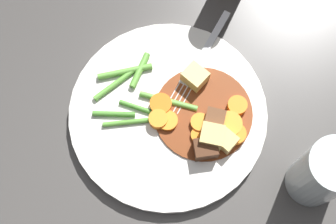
# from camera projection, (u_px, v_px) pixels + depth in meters

# --- Properties ---
(ground_plane) EXTENTS (3.00, 3.00, 0.00)m
(ground_plane) POSITION_uv_depth(u_px,v_px,m) (168.00, 116.00, 0.68)
(ground_plane) COLOR #423F3D
(dinner_plate) EXTENTS (0.27, 0.27, 0.02)m
(dinner_plate) POSITION_uv_depth(u_px,v_px,m) (168.00, 114.00, 0.67)
(dinner_plate) COLOR white
(dinner_plate) RESTS_ON ground_plane
(stew_sauce) EXTENTS (0.14, 0.14, 0.00)m
(stew_sauce) POSITION_uv_depth(u_px,v_px,m) (203.00, 113.00, 0.66)
(stew_sauce) COLOR brown
(stew_sauce) RESTS_ON dinner_plate
(carrot_slice_0) EXTENTS (0.04, 0.04, 0.01)m
(carrot_slice_0) POSITION_uv_depth(u_px,v_px,m) (235.00, 134.00, 0.65)
(carrot_slice_0) COLOR orange
(carrot_slice_0) RESTS_ON dinner_plate
(carrot_slice_1) EXTENTS (0.04, 0.04, 0.01)m
(carrot_slice_1) POSITION_uv_depth(u_px,v_px,m) (161.00, 104.00, 0.66)
(carrot_slice_1) COLOR orange
(carrot_slice_1) RESTS_ON dinner_plate
(carrot_slice_2) EXTENTS (0.03, 0.03, 0.01)m
(carrot_slice_2) POSITION_uv_depth(u_px,v_px,m) (171.00, 121.00, 0.66)
(carrot_slice_2) COLOR orange
(carrot_slice_2) RESTS_ON dinner_plate
(carrot_slice_3) EXTENTS (0.03, 0.03, 0.01)m
(carrot_slice_3) POSITION_uv_depth(u_px,v_px,m) (200.00, 136.00, 0.65)
(carrot_slice_3) COLOR orange
(carrot_slice_3) RESTS_ON dinner_plate
(carrot_slice_4) EXTENTS (0.03, 0.03, 0.01)m
(carrot_slice_4) POSITION_uv_depth(u_px,v_px,m) (237.00, 106.00, 0.66)
(carrot_slice_4) COLOR orange
(carrot_slice_4) RESTS_ON dinner_plate
(carrot_slice_5) EXTENTS (0.05, 0.05, 0.01)m
(carrot_slice_5) POSITION_uv_depth(u_px,v_px,m) (229.00, 125.00, 0.65)
(carrot_slice_5) COLOR orange
(carrot_slice_5) RESTS_ON dinner_plate
(carrot_slice_6) EXTENTS (0.04, 0.04, 0.01)m
(carrot_slice_6) POSITION_uv_depth(u_px,v_px,m) (200.00, 123.00, 0.66)
(carrot_slice_6) COLOR orange
(carrot_slice_6) RESTS_ON dinner_plate
(carrot_slice_7) EXTENTS (0.04, 0.04, 0.01)m
(carrot_slice_7) POSITION_uv_depth(u_px,v_px,m) (158.00, 119.00, 0.66)
(carrot_slice_7) COLOR orange
(carrot_slice_7) RESTS_ON dinner_plate
(potato_chunk_0) EXTENTS (0.04, 0.04, 0.02)m
(potato_chunk_0) POSITION_uv_depth(u_px,v_px,m) (225.00, 140.00, 0.64)
(potato_chunk_0) COLOR #DBBC6B
(potato_chunk_0) RESTS_ON dinner_plate
(potato_chunk_1) EXTENTS (0.03, 0.03, 0.03)m
(potato_chunk_1) POSITION_uv_depth(u_px,v_px,m) (212.00, 137.00, 0.64)
(potato_chunk_1) COLOR #DBBC6B
(potato_chunk_1) RESTS_ON dinner_plate
(potato_chunk_2) EXTENTS (0.04, 0.04, 0.02)m
(potato_chunk_2) POSITION_uv_depth(u_px,v_px,m) (195.00, 77.00, 0.67)
(potato_chunk_2) COLOR #E5CC7A
(potato_chunk_2) RESTS_ON dinner_plate
(meat_chunk_0) EXTENTS (0.03, 0.03, 0.02)m
(meat_chunk_0) POSITION_uv_depth(u_px,v_px,m) (205.00, 149.00, 0.64)
(meat_chunk_0) COLOR #4C2B19
(meat_chunk_0) RESTS_ON dinner_plate
(meat_chunk_1) EXTENTS (0.03, 0.03, 0.02)m
(meat_chunk_1) POSITION_uv_depth(u_px,v_px,m) (215.00, 119.00, 0.65)
(meat_chunk_1) COLOR brown
(meat_chunk_1) RESTS_ON dinner_plate
(green_bean_0) EXTENTS (0.03, 0.05, 0.01)m
(green_bean_0) POSITION_uv_depth(u_px,v_px,m) (140.00, 70.00, 0.68)
(green_bean_0) COLOR #66AD42
(green_bean_0) RESTS_ON dinner_plate
(green_bean_1) EXTENTS (0.08, 0.03, 0.01)m
(green_bean_1) POSITION_uv_depth(u_px,v_px,m) (125.00, 72.00, 0.68)
(green_bean_1) COLOR #66AD42
(green_bean_1) RESTS_ON dinner_plate
(green_bean_2) EXTENTS (0.06, 0.05, 0.01)m
(green_bean_2) POSITION_uv_depth(u_px,v_px,m) (116.00, 84.00, 0.68)
(green_bean_2) COLOR #66AD42
(green_bean_2) RESTS_ON dinner_plate
(green_bean_3) EXTENTS (0.08, 0.03, 0.01)m
(green_bean_3) POSITION_uv_depth(u_px,v_px,m) (169.00, 101.00, 0.67)
(green_bean_3) COLOR #66AD42
(green_bean_3) RESTS_ON dinner_plate
(green_bean_4) EXTENTS (0.06, 0.01, 0.01)m
(green_bean_4) POSITION_uv_depth(u_px,v_px,m) (114.00, 114.00, 0.66)
(green_bean_4) COLOR #4C8E33
(green_bean_4) RESTS_ON dinner_plate
(green_bean_5) EXTENTS (0.08, 0.02, 0.01)m
(green_bean_5) POSITION_uv_depth(u_px,v_px,m) (133.00, 122.00, 0.66)
(green_bean_5) COLOR #599E38
(green_bean_5) RESTS_ON dinner_plate
(green_bean_6) EXTENTS (0.07, 0.03, 0.01)m
(green_bean_6) POSITION_uv_depth(u_px,v_px,m) (145.00, 111.00, 0.66)
(green_bean_6) COLOR #4C8E33
(green_bean_6) RESTS_ON dinner_plate
(fork) EXTENTS (0.09, 0.16, 0.00)m
(fork) POSITION_uv_depth(u_px,v_px,m) (198.00, 63.00, 0.69)
(fork) COLOR silver
(fork) RESTS_ON dinner_plate
(water_glass) EXTENTS (0.07, 0.07, 0.12)m
(water_glass) POSITION_uv_depth(u_px,v_px,m) (323.00, 173.00, 0.60)
(water_glass) COLOR silver
(water_glass) RESTS_ON ground_plane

